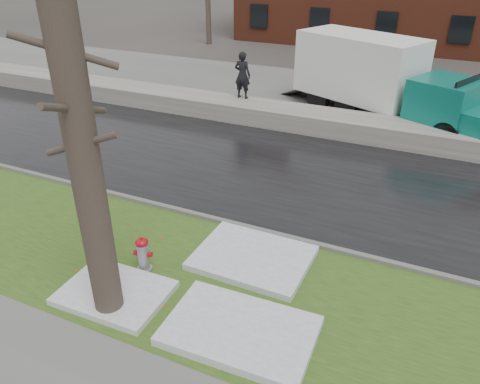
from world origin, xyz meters
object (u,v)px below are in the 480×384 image
at_px(tree, 82,148).
at_px(box_truck, 380,77).
at_px(fire_hydrant, 143,253).
at_px(worker, 242,75).

xyz_separation_m(tree, box_truck, (2.67, 13.96, -1.87)).
relative_size(fire_hydrant, box_truck, 0.09).
bearing_deg(worker, fire_hydrant, 104.00).
xyz_separation_m(fire_hydrant, tree, (0.11, -1.36, 3.07)).
relative_size(tree, box_truck, 0.74).
bearing_deg(box_truck, tree, -77.08).
relative_size(fire_hydrant, worker, 0.46).
relative_size(box_truck, worker, 4.99).
distance_m(fire_hydrant, tree, 3.37).
bearing_deg(worker, tree, 103.07).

